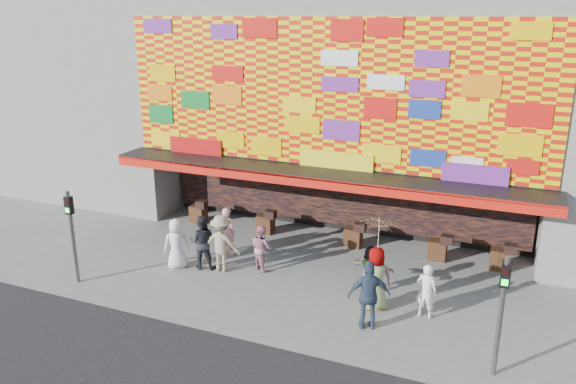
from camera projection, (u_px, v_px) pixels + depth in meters
name	position (u px, v px, depth m)	size (l,w,h in m)	color
ground	(277.00, 297.00, 16.76)	(90.00, 90.00, 0.00)	slate
shop_building	(359.00, 89.00, 22.37)	(15.20, 9.40, 10.00)	gray
neighbor_left	(94.00, 60.00, 26.76)	(11.00, 8.00, 12.00)	gray
signal_left	(72.00, 227.00, 17.15)	(0.22, 0.20, 3.00)	#59595B
signal_right	(502.00, 303.00, 12.60)	(0.22, 0.20, 3.00)	#59595B
ped_a	(176.00, 244.00, 18.46)	(0.83, 0.54, 1.70)	white
ped_b	(227.00, 231.00, 19.46)	(0.64, 0.42, 1.75)	pink
ped_c	(202.00, 242.00, 18.42)	(0.89, 0.70, 1.84)	black
ped_d	(222.00, 243.00, 18.22)	(1.24, 0.71, 1.92)	gray
ped_e	(369.00, 295.00, 14.82)	(1.13, 0.47, 1.93)	#34435C
ped_f	(370.00, 270.00, 16.83)	(1.39, 0.44, 1.50)	gray
ped_g	(376.00, 279.00, 15.80)	(0.92, 0.60, 1.88)	gray
ped_h	(426.00, 291.00, 15.43)	(0.58, 0.38, 1.58)	white
ped_i	(261.00, 248.00, 18.37)	(0.74, 0.58, 1.53)	#C68092
parasol	(378.00, 237.00, 15.41)	(1.42, 1.43, 2.01)	#F7E79B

